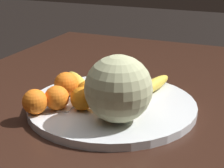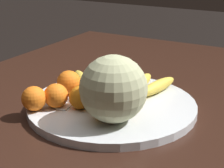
{
  "view_description": "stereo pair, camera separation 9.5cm",
  "coord_description": "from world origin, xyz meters",
  "px_view_note": "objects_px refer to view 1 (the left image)",
  "views": [
    {
      "loc": [
        0.89,
        0.32,
        1.12
      ],
      "look_at": [
        0.07,
        -0.03,
        0.79
      ],
      "focal_mm": 60.0,
      "sensor_mm": 36.0,
      "label": 1
    },
    {
      "loc": [
        0.85,
        0.4,
        1.12
      ],
      "look_at": [
        0.07,
        -0.03,
        0.79
      ],
      "focal_mm": 60.0,
      "sensor_mm": 36.0,
      "label": 2
    }
  ],
  "objects_px": {
    "kitchen_table": "(133,127)",
    "orange_back_left": "(82,99)",
    "produce_tag": "(69,104)",
    "orange_front_right": "(88,91)",
    "orange_top_small": "(126,88)",
    "orange_front_left": "(57,98)",
    "fruit_bowl": "(112,105)",
    "melon": "(118,89)",
    "orange_back_right": "(35,102)",
    "orange_mid_center": "(66,84)",
    "banana_bunch": "(115,83)"
  },
  "relations": [
    {
      "from": "orange_front_left",
      "to": "orange_back_right",
      "type": "distance_m",
      "value": 0.05
    },
    {
      "from": "kitchen_table",
      "to": "orange_front_right",
      "type": "xyz_separation_m",
      "value": [
        0.09,
        -0.09,
        0.13
      ]
    },
    {
      "from": "melon",
      "to": "orange_front_left",
      "type": "xyz_separation_m",
      "value": [
        0.0,
        -0.16,
        -0.05
      ]
    },
    {
      "from": "banana_bunch",
      "to": "orange_back_left",
      "type": "xyz_separation_m",
      "value": [
        0.16,
        -0.02,
        0.01
      ]
    },
    {
      "from": "fruit_bowl",
      "to": "orange_back_right",
      "type": "height_order",
      "value": "orange_back_right"
    },
    {
      "from": "banana_bunch",
      "to": "orange_back_right",
      "type": "xyz_separation_m",
      "value": [
        0.23,
        -0.11,
        0.01
      ]
    },
    {
      "from": "orange_front_left",
      "to": "produce_tag",
      "type": "bearing_deg",
      "value": 157.38
    },
    {
      "from": "orange_mid_center",
      "to": "orange_top_small",
      "type": "height_order",
      "value": "orange_top_small"
    },
    {
      "from": "kitchen_table",
      "to": "orange_top_small",
      "type": "distance_m",
      "value": 0.14
    },
    {
      "from": "kitchen_table",
      "to": "orange_back_left",
      "type": "height_order",
      "value": "orange_back_left"
    },
    {
      "from": "kitchen_table",
      "to": "fruit_bowl",
      "type": "xyz_separation_m",
      "value": [
        0.07,
        -0.03,
        0.09
      ]
    },
    {
      "from": "orange_front_right",
      "to": "fruit_bowl",
      "type": "bearing_deg",
      "value": 109.43
    },
    {
      "from": "orange_front_left",
      "to": "orange_back_right",
      "type": "height_order",
      "value": "same"
    },
    {
      "from": "fruit_bowl",
      "to": "orange_top_small",
      "type": "bearing_deg",
      "value": 131.74
    },
    {
      "from": "melon",
      "to": "orange_front_right",
      "type": "relative_size",
      "value": 2.76
    },
    {
      "from": "banana_bunch",
      "to": "orange_top_small",
      "type": "xyz_separation_m",
      "value": [
        0.07,
        0.06,
        0.02
      ]
    },
    {
      "from": "kitchen_table",
      "to": "orange_front_left",
      "type": "bearing_deg",
      "value": -39.84
    },
    {
      "from": "produce_tag",
      "to": "fruit_bowl",
      "type": "bearing_deg",
      "value": 115.69
    },
    {
      "from": "fruit_bowl",
      "to": "orange_back_left",
      "type": "bearing_deg",
      "value": -34.3
    },
    {
      "from": "orange_front_right",
      "to": "orange_back_right",
      "type": "bearing_deg",
      "value": -35.62
    },
    {
      "from": "fruit_bowl",
      "to": "produce_tag",
      "type": "bearing_deg",
      "value": -57.09
    },
    {
      "from": "orange_front_left",
      "to": "produce_tag",
      "type": "distance_m",
      "value": 0.05
    },
    {
      "from": "orange_back_left",
      "to": "produce_tag",
      "type": "xyz_separation_m",
      "value": [
        -0.01,
        -0.04,
        -0.03
      ]
    },
    {
      "from": "fruit_bowl",
      "to": "orange_front_left",
      "type": "bearing_deg",
      "value": -48.39
    },
    {
      "from": "fruit_bowl",
      "to": "orange_top_small",
      "type": "distance_m",
      "value": 0.06
    },
    {
      "from": "fruit_bowl",
      "to": "orange_back_right",
      "type": "relative_size",
      "value": 7.13
    },
    {
      "from": "melon",
      "to": "orange_back_right",
      "type": "distance_m",
      "value": 0.21
    },
    {
      "from": "banana_bunch",
      "to": "kitchen_table",
      "type": "bearing_deg",
      "value": -124.25
    },
    {
      "from": "banana_bunch",
      "to": "melon",
      "type": "bearing_deg",
      "value": -172.0
    },
    {
      "from": "melon",
      "to": "orange_back_left",
      "type": "xyz_separation_m",
      "value": [
        -0.02,
        -0.1,
        -0.05
      ]
    },
    {
      "from": "orange_back_right",
      "to": "kitchen_table",
      "type": "bearing_deg",
      "value": 140.04
    },
    {
      "from": "melon",
      "to": "orange_top_small",
      "type": "bearing_deg",
      "value": -166.82
    },
    {
      "from": "banana_bunch",
      "to": "orange_back_right",
      "type": "height_order",
      "value": "orange_back_right"
    },
    {
      "from": "orange_front_right",
      "to": "orange_top_small",
      "type": "height_order",
      "value": "orange_top_small"
    },
    {
      "from": "orange_top_small",
      "to": "kitchen_table",
      "type": "bearing_deg",
      "value": 174.08
    },
    {
      "from": "orange_back_left",
      "to": "orange_back_right",
      "type": "height_order",
      "value": "orange_back_right"
    },
    {
      "from": "orange_back_left",
      "to": "melon",
      "type": "bearing_deg",
      "value": 79.08
    },
    {
      "from": "fruit_bowl",
      "to": "kitchen_table",
      "type": "bearing_deg",
      "value": 155.68
    },
    {
      "from": "orange_back_left",
      "to": "produce_tag",
      "type": "relative_size",
      "value": 0.6
    },
    {
      "from": "orange_front_left",
      "to": "fruit_bowl",
      "type": "bearing_deg",
      "value": 131.61
    },
    {
      "from": "banana_bunch",
      "to": "produce_tag",
      "type": "relative_size",
      "value": 3.17
    },
    {
      "from": "melon",
      "to": "produce_tag",
      "type": "relative_size",
      "value": 1.6
    },
    {
      "from": "fruit_bowl",
      "to": "orange_mid_center",
      "type": "distance_m",
      "value": 0.14
    },
    {
      "from": "orange_front_right",
      "to": "produce_tag",
      "type": "bearing_deg",
      "value": -40.17
    },
    {
      "from": "orange_front_left",
      "to": "banana_bunch",
      "type": "bearing_deg",
      "value": 158.13
    },
    {
      "from": "fruit_bowl",
      "to": "orange_front_right",
      "type": "height_order",
      "value": "orange_front_right"
    },
    {
      "from": "orange_mid_center",
      "to": "orange_back_right",
      "type": "distance_m",
      "value": 0.13
    },
    {
      "from": "produce_tag",
      "to": "orange_front_left",
      "type": "bearing_deg",
      "value": -29.84
    },
    {
      "from": "fruit_bowl",
      "to": "banana_bunch",
      "type": "bearing_deg",
      "value": -160.93
    },
    {
      "from": "kitchen_table",
      "to": "orange_back_right",
      "type": "xyz_separation_m",
      "value": [
        0.21,
        -0.17,
        0.13
      ]
    }
  ]
}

